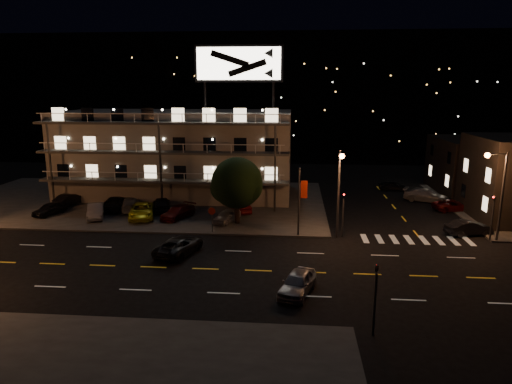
# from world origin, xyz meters

# --- Properties ---
(ground) EXTENTS (140.00, 140.00, 0.00)m
(ground) POSITION_xyz_m (0.00, 0.00, 0.00)
(ground) COLOR black
(ground) RESTS_ON ground
(curb_nw) EXTENTS (44.00, 24.00, 0.15)m
(curb_nw) POSITION_xyz_m (-14.00, 20.00, 0.07)
(curb_nw) COLOR #343432
(curb_nw) RESTS_ON ground
(motel) EXTENTS (28.00, 13.80, 18.10)m
(motel) POSITION_xyz_m (-9.94, 23.88, 5.34)
(motel) COLOR gray
(motel) RESTS_ON ground
(side_bldg_back) EXTENTS (14.06, 12.00, 7.00)m
(side_bldg_back) POSITION_xyz_m (29.99, 28.00, 3.50)
(side_bldg_back) COLOR black
(side_bldg_back) RESTS_ON ground
(hill_backdrop) EXTENTS (120.00, 25.00, 24.00)m
(hill_backdrop) POSITION_xyz_m (-5.94, 68.78, 11.55)
(hill_backdrop) COLOR black
(hill_backdrop) RESTS_ON ground
(streetlight_nc) EXTENTS (0.44, 1.92, 8.00)m
(streetlight_nc) POSITION_xyz_m (8.50, 7.94, 4.96)
(streetlight_nc) COLOR #2D2D30
(streetlight_nc) RESTS_ON ground
(streetlight_ne) EXTENTS (1.92, 0.44, 8.00)m
(streetlight_ne) POSITION_xyz_m (22.14, 8.30, 4.96)
(streetlight_ne) COLOR #2D2D30
(streetlight_ne) RESTS_ON ground
(signal_nw) EXTENTS (0.20, 0.27, 4.60)m
(signal_nw) POSITION_xyz_m (9.00, 8.50, 2.57)
(signal_nw) COLOR #2D2D30
(signal_nw) RESTS_ON ground
(signal_sw) EXTENTS (0.20, 0.27, 4.60)m
(signal_sw) POSITION_xyz_m (9.00, -8.50, 2.57)
(signal_sw) COLOR #2D2D30
(signal_sw) RESTS_ON ground
(signal_ne) EXTENTS (0.27, 0.20, 4.60)m
(signal_ne) POSITION_xyz_m (22.00, 8.50, 2.57)
(signal_ne) COLOR #2D2D30
(signal_ne) RESTS_ON ground
(banner_north) EXTENTS (0.83, 0.16, 6.40)m
(banner_north) POSITION_xyz_m (5.09, 8.40, 3.43)
(banner_north) COLOR #2D2D30
(banner_north) RESTS_ON ground
(stop_sign) EXTENTS (0.91, 0.11, 2.61)m
(stop_sign) POSITION_xyz_m (-3.00, 8.57, 1.71)
(stop_sign) COLOR #2D2D30
(stop_sign) RESTS_ON ground
(tree) EXTENTS (5.25, 5.05, 6.61)m
(tree) POSITION_xyz_m (-1.07, 11.60, 4.08)
(tree) COLOR black
(tree) RESTS_ON curb_nw
(lot_car_0) EXTENTS (2.71, 4.09, 1.29)m
(lot_car_0) POSITION_xyz_m (-21.21, 12.93, 0.80)
(lot_car_0) COLOR black
(lot_car_0) RESTS_ON curb_nw
(lot_car_1) EXTENTS (2.95, 4.63, 1.44)m
(lot_car_1) POSITION_xyz_m (-15.88, 12.30, 0.87)
(lot_car_1) COLOR gray
(lot_car_1) RESTS_ON curb_nw
(lot_car_2) EXTENTS (3.74, 5.74, 1.47)m
(lot_car_2) POSITION_xyz_m (-11.12, 12.64, 0.88)
(lot_car_2) COLOR #C7C312
(lot_car_2) RESTS_ON curb_nw
(lot_car_3) EXTENTS (3.44, 4.77, 1.28)m
(lot_car_3) POSITION_xyz_m (-7.35, 12.84, 0.79)
(lot_car_3) COLOR #500B0B
(lot_car_3) RESTS_ON curb_nw
(lot_car_4) EXTENTS (2.78, 4.00, 1.26)m
(lot_car_4) POSITION_xyz_m (-2.10, 11.85, 0.78)
(lot_car_4) COLOR gray
(lot_car_4) RESTS_ON curb_nw
(lot_car_5) EXTENTS (2.43, 4.28, 1.33)m
(lot_car_5) POSITION_xyz_m (-21.11, 17.16, 0.82)
(lot_car_5) COLOR black
(lot_car_5) RESTS_ON curb_nw
(lot_car_6) EXTENTS (2.63, 5.32, 1.45)m
(lot_car_6) POSITION_xyz_m (-15.01, 15.73, 0.88)
(lot_car_6) COLOR black
(lot_car_6) RESTS_ON curb_nw
(lot_car_7) EXTENTS (3.45, 5.25, 1.41)m
(lot_car_7) POSITION_xyz_m (-13.30, 15.44, 0.86)
(lot_car_7) COLOR gray
(lot_car_7) RESTS_ON curb_nw
(lot_car_8) EXTENTS (3.05, 4.83, 1.53)m
(lot_car_8) POSITION_xyz_m (-9.84, 15.55, 0.92)
(lot_car_8) COLOR black
(lot_car_8) RESTS_ON curb_nw
(lot_car_9) EXTENTS (2.88, 4.18, 1.31)m
(lot_car_9) POSITION_xyz_m (-1.19, 15.64, 0.80)
(lot_car_9) COLOR #500B0B
(lot_car_9) RESTS_ON curb_nw
(side_car_0) EXTENTS (4.47, 2.57, 1.39)m
(side_car_0) POSITION_xyz_m (20.67, 10.02, 0.70)
(side_car_0) COLOR black
(side_car_0) RESTS_ON ground
(side_car_1) EXTENTS (4.75, 2.92, 1.23)m
(side_car_1) POSITION_xyz_m (22.15, 18.76, 0.61)
(side_car_1) COLOR #500B0B
(side_car_1) RESTS_ON ground
(side_car_2) EXTENTS (5.62, 4.11, 1.51)m
(side_car_2) POSITION_xyz_m (20.34, 22.80, 0.76)
(side_car_2) COLOR gray
(side_car_2) RESTS_ON ground
(side_car_3) EXTENTS (3.75, 1.91, 1.22)m
(side_car_3) POSITION_xyz_m (17.62, 28.77, 0.61)
(side_car_3) COLOR black
(side_car_3) RESTS_ON ground
(road_car_east) EXTENTS (2.94, 4.62, 1.47)m
(road_car_east) POSITION_xyz_m (4.87, -3.57, 0.73)
(road_car_east) COLOR gray
(road_car_east) RESTS_ON ground
(road_car_west) EXTENTS (3.71, 5.57, 1.42)m
(road_car_west) POSITION_xyz_m (-4.72, 2.99, 0.71)
(road_car_west) COLOR black
(road_car_west) RESTS_ON ground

